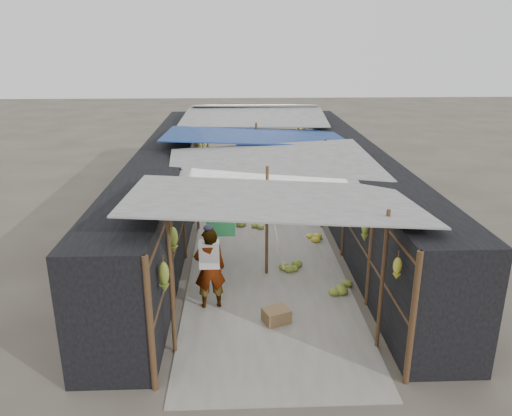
{
  "coord_description": "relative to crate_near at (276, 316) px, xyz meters",
  "views": [
    {
      "loc": [
        -0.67,
        -7.58,
        5.24
      ],
      "look_at": [
        -0.2,
        4.15,
        1.25
      ],
      "focal_mm": 35.0,
      "sensor_mm": 36.0,
      "label": 1
    }
  ],
  "objects": [
    {
      "name": "shopper_blue",
      "position": [
        -0.19,
        7.31,
        0.7
      ],
      "size": [
        0.86,
        0.69,
        1.7
      ],
      "primitive_type": "imported",
      "rotation": [
        0.0,
        0.0,
        0.06
      ],
      "color": "navy",
      "rests_on": "ground"
    },
    {
      "name": "vendor_seated",
      "position": [
        1.64,
        8.98,
        0.33
      ],
      "size": [
        0.41,
        0.64,
        0.94
      ],
      "primitive_type": "imported",
      "rotation": [
        0.0,
        0.0,
        -1.47
      ],
      "color": "#48433E",
      "rests_on": "ground"
    },
    {
      "name": "vendor_elderly",
      "position": [
        -1.3,
        0.67,
        0.72
      ],
      "size": [
        0.68,
        0.5,
        1.73
      ],
      "primitive_type": "imported",
      "rotation": [
        0.0,
        0.0,
        3.29
      ],
      "color": "silver",
      "rests_on": "ground"
    },
    {
      "name": "crate_back",
      "position": [
        -0.37,
        11.47,
        -0.02
      ],
      "size": [
        0.48,
        0.44,
        0.25
      ],
      "primitive_type": "cube",
      "rotation": [
        0.0,
        0.0,
        -0.37
      ],
      "color": "#99714E",
      "rests_on": "ground"
    },
    {
      "name": "ground",
      "position": [
        -0.06,
        -0.87,
        -0.15
      ],
      "size": [
        80.0,
        80.0,
        0.0
      ],
      "primitive_type": "plane",
      "color": "#6B6356",
      "rests_on": "ground"
    },
    {
      "name": "stall_left",
      "position": [
        -2.76,
        5.63,
        1.0
      ],
      "size": [
        1.4,
        15.0,
        2.3
      ],
      "primitive_type": "cube",
      "color": "black",
      "rests_on": "ground"
    },
    {
      "name": "black_basin",
      "position": [
        1.1,
        9.46,
        -0.06
      ],
      "size": [
        0.56,
        0.56,
        0.17
      ],
      "primitive_type": "cylinder",
      "color": "black",
      "rests_on": "ground"
    },
    {
      "name": "crate_mid",
      "position": [
        0.41,
        5.7,
        -0.01
      ],
      "size": [
        0.49,
        0.41,
        0.27
      ],
      "primitive_type": "cube",
      "rotation": [
        0.0,
        0.0,
        -0.12
      ],
      "color": "#99714E",
      "rests_on": "ground"
    },
    {
      "name": "floor_bananas",
      "position": [
        0.36,
        5.59,
        0.01
      ],
      "size": [
        3.62,
        9.94,
        0.36
      ],
      "color": "olive",
      "rests_on": "ground"
    },
    {
      "name": "market_canopy",
      "position": [
        -0.04,
        5.98,
        2.26
      ],
      "size": [
        5.62,
        15.2,
        2.77
      ],
      "color": "brown",
      "rests_on": "ground"
    },
    {
      "name": "hanging_bananas",
      "position": [
        -0.1,
        5.41,
        1.55
      ],
      "size": [
        3.96,
        13.8,
        0.76
      ],
      "color": "olive",
      "rests_on": "ground"
    },
    {
      "name": "stall_right",
      "position": [
        2.64,
        5.63,
        1.0
      ],
      "size": [
        1.4,
        15.0,
        2.3
      ],
      "primitive_type": "cube",
      "color": "black",
      "rests_on": "ground"
    },
    {
      "name": "crate_near",
      "position": [
        0.0,
        0.0,
        0.0
      ],
      "size": [
        0.6,
        0.55,
        0.29
      ],
      "primitive_type": "cube",
      "rotation": [
        0.0,
        0.0,
        0.4
      ],
      "color": "#99714E",
      "rests_on": "ground"
    },
    {
      "name": "aisle_slab",
      "position": [
        -0.06,
        5.63,
        -0.14
      ],
      "size": [
        3.6,
        16.0,
        0.02
      ],
      "primitive_type": "cube",
      "color": "#9E998E",
      "rests_on": "ground"
    }
  ]
}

